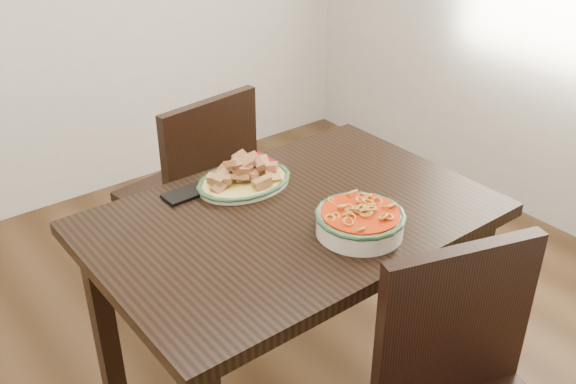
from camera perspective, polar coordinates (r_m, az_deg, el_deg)
dining_table at (r=1.91m, az=0.37°, el=-4.55°), size 1.15×0.76×0.75m
chair_far at (r=2.53m, az=-8.17°, el=0.36°), size 0.48×0.48×0.89m
fish_plate at (r=1.98m, az=-3.95°, el=1.78°), size 0.30×0.24×0.11m
noodle_bowl at (r=1.75m, az=6.41°, el=-2.40°), size 0.25×0.25×0.08m
smartphone at (r=1.97m, az=-8.97°, el=-0.12°), size 0.15×0.08×0.01m
napkin at (r=2.12m, az=-3.09°, el=2.52°), size 0.13×0.11×0.01m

